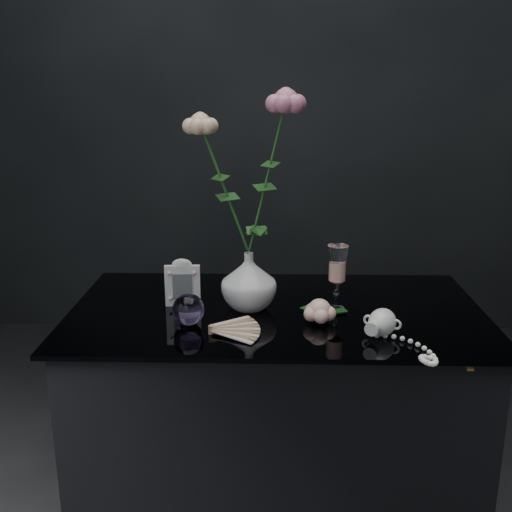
# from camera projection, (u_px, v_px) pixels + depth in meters

# --- Properties ---
(table) EXTENTS (1.05, 0.58, 0.76)m
(table) POSITION_uv_depth(u_px,v_px,m) (275.00, 439.00, 1.64)
(table) COLOR black
(table) RESTS_ON ground
(vase) EXTENTS (0.14, 0.14, 0.15)m
(vase) POSITION_uv_depth(u_px,v_px,m) (249.00, 281.00, 1.52)
(vase) COLOR silver
(vase) RESTS_ON table
(wine_glass) EXTENTS (0.06, 0.06, 0.17)m
(wine_glass) POSITION_uv_depth(u_px,v_px,m) (337.00, 279.00, 1.50)
(wine_glass) COLOR white
(wine_glass) RESTS_ON table
(picture_frame) EXTENTS (0.10, 0.08, 0.13)m
(picture_frame) POSITION_uv_depth(u_px,v_px,m) (183.00, 282.00, 1.54)
(picture_frame) COLOR silver
(picture_frame) RESTS_ON table
(paperweight) EXTENTS (0.10, 0.10, 0.08)m
(paperweight) POSITION_uv_depth(u_px,v_px,m) (188.00, 309.00, 1.42)
(paperweight) COLOR #866CAF
(paperweight) RESTS_ON table
(paper_fan) EXTENTS (0.24, 0.20, 0.02)m
(paper_fan) POSITION_uv_depth(u_px,v_px,m) (211.00, 329.00, 1.38)
(paper_fan) COLOR beige
(paper_fan) RESTS_ON table
(loose_rose) EXTENTS (0.16, 0.20, 0.06)m
(loose_rose) POSITION_uv_depth(u_px,v_px,m) (319.00, 311.00, 1.44)
(loose_rose) COLOR #FFB8A4
(loose_rose) RESTS_ON table
(pearl_jar) EXTENTS (0.29, 0.30, 0.07)m
(pearl_jar) POSITION_uv_depth(u_px,v_px,m) (382.00, 321.00, 1.37)
(pearl_jar) COLOR white
(pearl_jar) RESTS_ON table
(roses) EXTENTS (0.27, 0.10, 0.45)m
(roses) POSITION_uv_depth(u_px,v_px,m) (248.00, 169.00, 1.43)
(roses) COLOR #E0B28F
(roses) RESTS_ON vase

